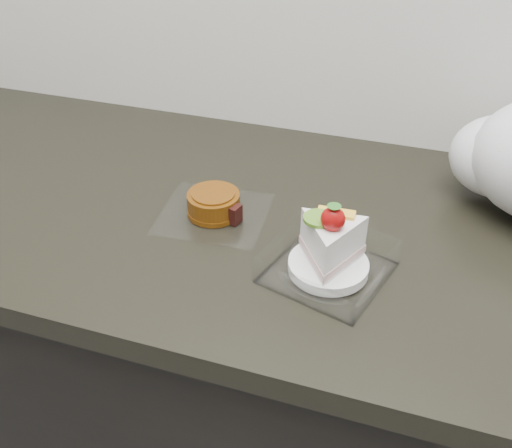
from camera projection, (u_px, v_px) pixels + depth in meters
counter at (303, 399)px, 1.18m from camera, size 2.04×0.64×0.90m
cake_tray at (329, 255)px, 0.80m from camera, size 0.19×0.19×0.12m
mooncake_wrap at (214, 206)px, 0.93m from camera, size 0.18×0.17×0.04m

